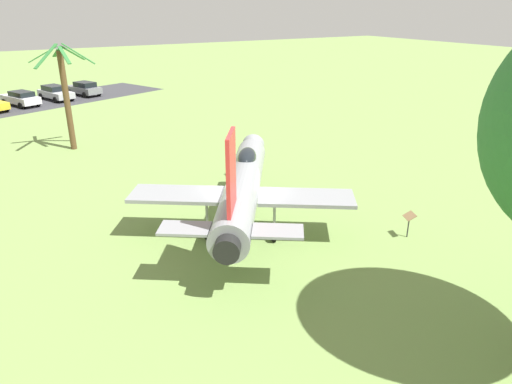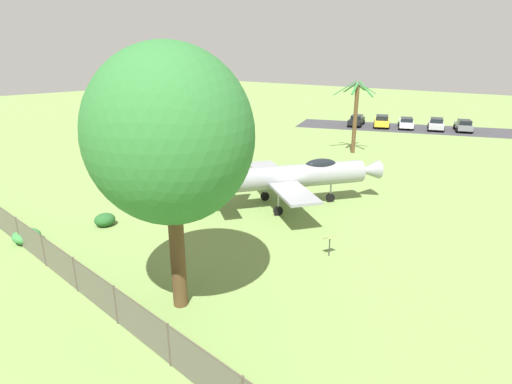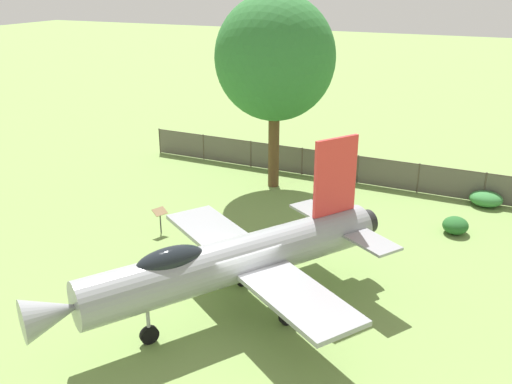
{
  "view_description": "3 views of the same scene",
  "coord_description": "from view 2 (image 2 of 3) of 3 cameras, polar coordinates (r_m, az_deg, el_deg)",
  "views": [
    {
      "loc": [
        16.82,
        -9.08,
        9.58
      ],
      "look_at": [
        0.82,
        0.21,
        2.07
      ],
      "focal_mm": 32.73,
      "sensor_mm": 36.0,
      "label": 1
    },
    {
      "loc": [
        20.61,
        15.16,
        9.52
      ],
      "look_at": [
        4.74,
        1.43,
        2.5
      ],
      "focal_mm": 28.69,
      "sensor_mm": 36.0,
      "label": 2
    },
    {
      "loc": [
        -14.51,
        -7.19,
        10.75
      ],
      "look_at": [
        4.74,
        1.43,
        2.5
      ],
      "focal_mm": 39.07,
      "sensor_mm": 36.0,
      "label": 3
    }
  ],
  "objects": [
    {
      "name": "ground_plane",
      "position": [
        27.3,
        4.24,
        -1.96
      ],
      "size": [
        200.0,
        200.0,
        0.0
      ],
      "primitive_type": "plane",
      "color": "#75934C"
    },
    {
      "name": "parking_strip",
      "position": [
        60.7,
        20.44,
        8.33
      ],
      "size": [
        18.72,
        30.93,
        0.0
      ],
      "primitive_type": "cube",
      "rotation": [
        0.0,
        0.0,
        5.1
      ],
      "color": "#38383D",
      "rests_on": "ground_plane"
    },
    {
      "name": "display_jet",
      "position": [
        26.75,
        5.01,
        2.3
      ],
      "size": [
        11.47,
        9.16,
        5.58
      ],
      "rotation": [
        0.0,
        0.0,
        2.55
      ],
      "color": "gray",
      "rests_on": "ground_plane"
    },
    {
      "name": "shade_tree",
      "position": [
        14.76,
        -11.95,
        7.61
      ],
      "size": [
        5.87,
        6.14,
        10.04
      ],
      "color": "brown",
      "rests_on": "ground_plane"
    },
    {
      "name": "palm_tree",
      "position": [
        42.83,
        13.68,
        10.28
      ],
      "size": [
        3.49,
        4.01,
        7.16
      ],
      "color": "brown",
      "rests_on": "ground_plane"
    },
    {
      "name": "perimeter_fence",
      "position": [
        20.4,
        -25.83,
        -8.63
      ],
      "size": [
        0.85,
        29.45,
        1.61
      ],
      "rotation": [
        0.0,
        0.0,
        7.83
      ],
      "color": "#4C4238",
      "rests_on": "ground_plane"
    },
    {
      "name": "shrub_near_fence",
      "position": [
        25.62,
        -20.33,
        -3.64
      ],
      "size": [
        1.21,
        1.12,
        0.74
      ],
      "color": "#235B26",
      "rests_on": "ground_plane"
    },
    {
      "name": "shrub_by_tree",
      "position": [
        25.13,
        -29.35,
        -5.37
      ],
      "size": [
        1.38,
        1.59,
        0.74
      ],
      "color": "#387F3D",
      "rests_on": "ground_plane"
    },
    {
      "name": "info_plaque",
      "position": [
        20.66,
        10.26,
        -6.62
      ],
      "size": [
        0.71,
        0.59,
        1.14
      ],
      "color": "#333333",
      "rests_on": "ground_plane"
    },
    {
      "name": "parked_car_gray",
      "position": [
        61.08,
        26.98,
        8.29
      ],
      "size": [
        4.79,
        3.34,
        1.51
      ],
      "rotation": [
        0.0,
        0.0,
        3.53
      ],
      "color": "slate",
      "rests_on": "ground_plane"
    },
    {
      "name": "parked_car_silver",
      "position": [
        60.88,
        23.84,
        8.69
      ],
      "size": [
        5.06,
        3.28,
        1.49
      ],
      "rotation": [
        0.0,
        0.0,
        6.62
      ],
      "color": "#B2B5BA",
      "rests_on": "ground_plane"
    },
    {
      "name": "parked_car_white",
      "position": [
        60.49,
        20.21,
        9.07
      ],
      "size": [
        5.0,
        3.52,
        1.47
      ],
      "rotation": [
        0.0,
        0.0,
        3.55
      ],
      "color": "silver",
      "rests_on": "ground_plane"
    },
    {
      "name": "parked_car_yellow",
      "position": [
        60.69,
        17.14,
        9.43
      ],
      "size": [
        5.16,
        3.72,
        1.55
      ],
      "rotation": [
        0.0,
        0.0,
        6.71
      ],
      "color": "gold",
      "rests_on": "ground_plane"
    },
    {
      "name": "parked_car_black",
      "position": [
        60.87,
        13.84,
        9.7
      ],
      "size": [
        4.97,
        3.12,
        1.44
      ],
      "rotation": [
        0.0,
        0.0,
        6.61
      ],
      "color": "black",
      "rests_on": "ground_plane"
    }
  ]
}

